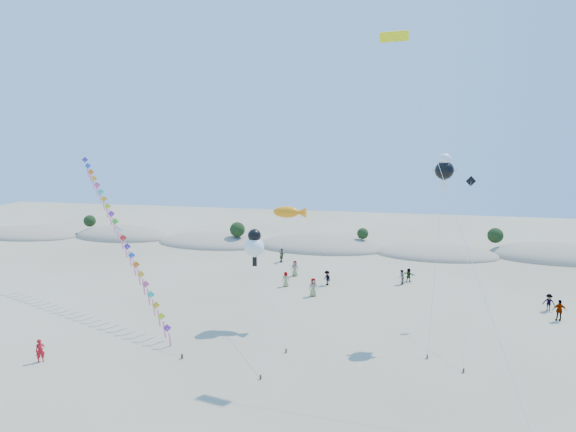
{
  "coord_description": "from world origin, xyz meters",
  "views": [
    {
      "loc": [
        9.34,
        -22.47,
        15.77
      ],
      "look_at": [
        1.7,
        14.0,
        9.66
      ],
      "focal_mm": 30.0,
      "sensor_mm": 36.0,
      "label": 1
    }
  ],
  "objects_px": {
    "kite_train": "(120,232)",
    "fish_kite": "(290,212)",
    "flyer_foreground": "(40,351)",
    "parafoil_kite": "(397,45)"
  },
  "relations": [
    {
      "from": "flyer_foreground",
      "to": "fish_kite",
      "type": "bearing_deg",
      "value": -9.64
    },
    {
      "from": "flyer_foreground",
      "to": "parafoil_kite",
      "type": "bearing_deg",
      "value": -28.19
    },
    {
      "from": "fish_kite",
      "to": "flyer_foreground",
      "type": "xyz_separation_m",
      "value": [
        -15.6,
        -11.95,
        -8.6
      ]
    },
    {
      "from": "kite_train",
      "to": "fish_kite",
      "type": "relative_size",
      "value": 1.57
    },
    {
      "from": "kite_train",
      "to": "fish_kite",
      "type": "bearing_deg",
      "value": 2.54
    },
    {
      "from": "kite_train",
      "to": "fish_kite",
      "type": "xyz_separation_m",
      "value": [
        15.73,
        0.7,
        2.18
      ]
    },
    {
      "from": "parafoil_kite",
      "to": "fish_kite",
      "type": "bearing_deg",
      "value": 156.32
    },
    {
      "from": "fish_kite",
      "to": "flyer_foreground",
      "type": "bearing_deg",
      "value": -142.56
    },
    {
      "from": "fish_kite",
      "to": "flyer_foreground",
      "type": "height_order",
      "value": "fish_kite"
    },
    {
      "from": "fish_kite",
      "to": "parafoil_kite",
      "type": "height_order",
      "value": "parafoil_kite"
    }
  ]
}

